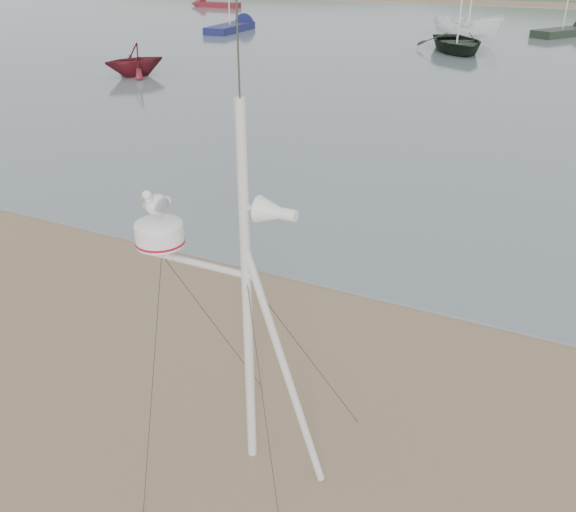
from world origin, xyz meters
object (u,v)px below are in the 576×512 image
at_px(boat_red, 132,45).
at_px(dinghy_red_far, 209,4).
at_px(sailboat_blue_near, 241,25).
at_px(boat_dark, 462,3).
at_px(boat_white, 471,6).
at_px(sailboat_dark_mid, 576,31).
at_px(mast_rig, 242,371).

bearing_deg(boat_red, dinghy_red_far, 146.78).
relative_size(sailboat_blue_near, dinghy_red_far, 1.22).
distance_m(sailboat_blue_near, dinghy_red_far, 19.71).
bearing_deg(boat_red, boat_dark, 78.70).
height_order(boat_dark, boat_white, boat_dark).
height_order(sailboat_dark_mid, dinghy_red_far, sailboat_dark_mid).
bearing_deg(dinghy_red_far, boat_white, -26.67).
height_order(mast_rig, sailboat_dark_mid, sailboat_dark_mid).
bearing_deg(mast_rig, sailboat_dark_mid, 88.61).
height_order(boat_red, dinghy_red_far, boat_red).
distance_m(boat_dark, sailboat_dark_mid, 13.50).
bearing_deg(boat_white, mast_rig, -176.62).
relative_size(mast_rig, sailboat_blue_near, 0.77).
bearing_deg(sailboat_blue_near, boat_white, 1.28).
relative_size(boat_red, dinghy_red_far, 0.51).
height_order(boat_dark, sailboat_dark_mid, sailboat_dark_mid).
relative_size(sailboat_dark_mid, dinghy_red_far, 1.15).
height_order(mast_rig, boat_red, mast_rig).
distance_m(mast_rig, boat_red, 25.32).
height_order(boat_white, sailboat_dark_mid, sailboat_dark_mid).
bearing_deg(boat_white, sailboat_dark_mid, -44.38).
bearing_deg(boat_dark, sailboat_blue_near, 136.65).
xyz_separation_m(boat_red, sailboat_blue_near, (-4.94, 18.51, -1.17)).
xyz_separation_m(boat_white, sailboat_dark_mid, (6.15, 7.29, -1.94)).
xyz_separation_m(boat_dark, dinghy_red_far, (-29.72, 19.41, -2.44)).
relative_size(boat_white, dinghy_red_far, 0.78).
distance_m(boat_red, sailboat_blue_near, 19.19).
bearing_deg(sailboat_dark_mid, dinghy_red_far, 168.14).
bearing_deg(sailboat_blue_near, boat_red, -75.05).
bearing_deg(boat_red, mast_rig, -19.04).
height_order(mast_rig, dinghy_red_far, mast_rig).
xyz_separation_m(boat_dark, sailboat_dark_mid, (5.80, 11.95, -2.43)).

